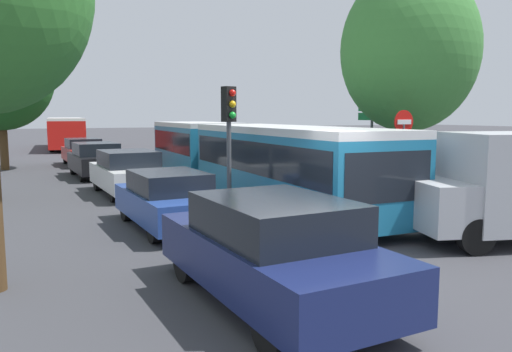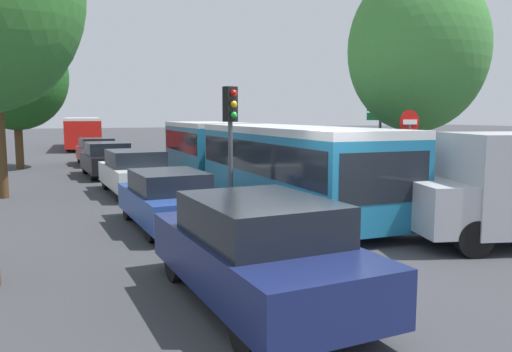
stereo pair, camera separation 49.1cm
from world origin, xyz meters
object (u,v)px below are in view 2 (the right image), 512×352
at_px(queued_car_navy, 257,250).
at_px(queued_car_red, 97,151).
at_px(articulated_bus, 246,154).
at_px(queued_car_white, 135,172).
at_px(traffic_light, 231,122).
at_px(tree_left_far, 15,76).
at_px(direction_sign_post, 380,118).
at_px(tree_right_near, 415,54).
at_px(queued_car_blue, 168,199).
at_px(city_bus_rear, 83,131).
at_px(no_entry_sign, 409,142).
at_px(queued_car_black, 107,159).

xyz_separation_m(queued_car_navy, queued_car_red, (-0.37, 21.89, -0.05)).
height_order(articulated_bus, queued_car_white, articulated_bus).
height_order(traffic_light, tree_left_far, tree_left_far).
distance_m(queued_car_red, direction_sign_post, 15.84).
height_order(articulated_bus, direction_sign_post, direction_sign_post).
distance_m(traffic_light, tree_left_far, 16.43).
height_order(direction_sign_post, tree_right_near, tree_right_near).
bearing_deg(queued_car_blue, tree_left_far, 11.29).
relative_size(city_bus_rear, tree_left_far, 1.59).
height_order(queued_car_white, no_entry_sign, no_entry_sign).
bearing_deg(direction_sign_post, queued_car_white, -20.07).
distance_m(queued_car_navy, direction_sign_post, 12.60).
xyz_separation_m(queued_car_black, tree_right_near, (9.28, -8.76, 3.96)).
bearing_deg(queued_car_black, queued_car_white, -178.95).
xyz_separation_m(articulated_bus, queued_car_black, (-3.95, 6.75, -0.61)).
xyz_separation_m(city_bus_rear, queued_car_white, (0.18, -25.52, -0.66)).
bearing_deg(direction_sign_post, tree_right_near, 91.01).
bearing_deg(queued_car_white, city_bus_rear, -2.48).
distance_m(queued_car_black, direction_sign_post, 11.75).
height_order(city_bus_rear, queued_car_red, city_bus_rear).
bearing_deg(tree_left_far, queued_car_red, 12.13).
xyz_separation_m(queued_car_blue, tree_right_near, (8.99, 2.23, 4.03)).
bearing_deg(no_entry_sign, city_bus_rear, -166.63).
height_order(queued_car_blue, no_entry_sign, no_entry_sign).
xyz_separation_m(queued_car_navy, queued_car_blue, (-0.11, 5.28, -0.09)).
distance_m(queued_car_white, no_entry_sign, 8.98).
relative_size(queued_car_black, traffic_light, 1.29).
bearing_deg(queued_car_red, direction_sign_post, -147.96).
height_order(queued_car_navy, no_entry_sign, no_entry_sign).
relative_size(city_bus_rear, queued_car_blue, 2.88).
bearing_deg(queued_car_blue, queued_car_white, -3.78).
relative_size(articulated_bus, tree_right_near, 2.09).
relative_size(articulated_bus, traffic_light, 4.69).
bearing_deg(traffic_light, no_entry_sign, 68.78).
xyz_separation_m(queued_car_navy, queued_car_white, (-0.03, 10.83, -0.02)).
distance_m(queued_car_white, queued_car_black, 5.45).
height_order(queued_car_blue, queued_car_white, queued_car_white).
bearing_deg(articulated_bus, no_entry_sign, 42.74).
bearing_deg(queued_car_blue, no_entry_sign, -91.02).
distance_m(city_bus_rear, queued_car_black, 20.10).
bearing_deg(queued_car_navy, queued_car_blue, -1.66).
bearing_deg(city_bus_rear, no_entry_sign, -163.49).
height_order(traffic_light, tree_right_near, tree_right_near).
bearing_deg(tree_left_far, articulated_bus, -56.51).
height_order(queued_car_red, tree_right_near, tree_right_near).
bearing_deg(articulated_bus, tree_left_far, -145.52).
bearing_deg(queued_car_navy, traffic_light, -18.93).
height_order(queued_car_black, tree_left_far, tree_left_far).
distance_m(city_bus_rear, queued_car_navy, 36.36).
relative_size(city_bus_rear, queued_car_black, 2.63).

